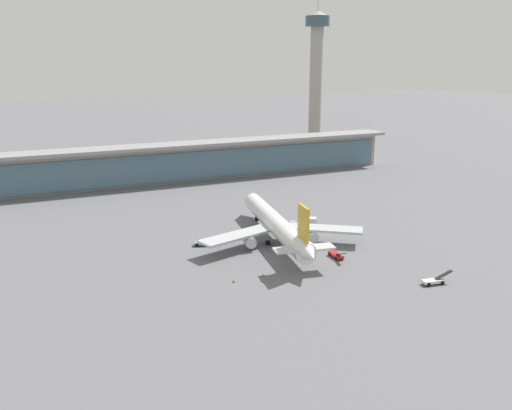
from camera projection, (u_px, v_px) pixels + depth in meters
ground_plane at (274, 240)px, 140.98m from camera, size 1200.00×1200.00×0.00m
airliner_on_stand at (277, 225)px, 138.40m from camera, size 42.83×56.34×15.06m
service_truck_near_nose_red at (336, 255)px, 128.15m from camera, size 2.18×6.87×2.70m
service_truck_under_wing_grey at (204, 243)px, 136.67m from camera, size 6.82×3.76×2.70m
service_truck_mid_apron_white at (434, 281)px, 113.01m from camera, size 6.93×2.52×2.70m
service_truck_by_tail_grey at (305, 222)px, 150.96m from camera, size 7.53×5.45×3.10m
terminal_building at (182, 161)px, 209.49m from camera, size 183.60×12.80×15.20m
control_tower at (316, 72)px, 268.78m from camera, size 12.00×12.00×74.86m
safety_cone_alpha at (234, 281)px, 114.26m from camera, size 0.62×0.62×0.70m
safety_cone_bravo at (263, 275)px, 117.47m from camera, size 0.62×0.62×0.70m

